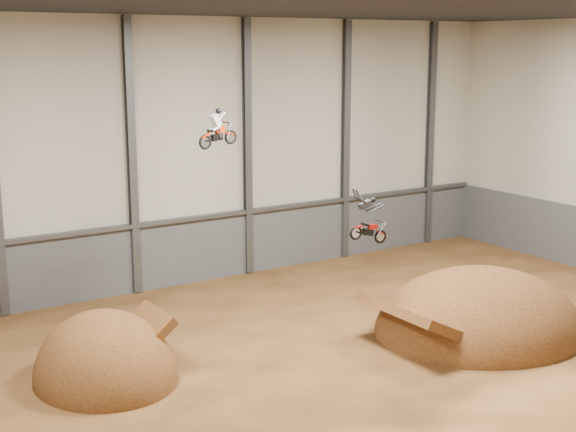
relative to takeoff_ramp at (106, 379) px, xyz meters
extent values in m
plane|color=#442812|center=(8.63, -5.05, 0.00)|extent=(40.00, 40.00, 0.00)
cube|color=#BAB6A5|center=(8.63, 9.95, 7.00)|extent=(40.00, 0.10, 14.00)
plane|color=black|center=(8.63, -5.05, 14.00)|extent=(40.00, 40.00, 0.00)
cube|color=#4F5256|center=(8.63, 9.85, 1.75)|extent=(39.80, 0.18, 3.50)
cube|color=#47494F|center=(8.63, 9.70, 3.55)|extent=(39.80, 0.35, 0.20)
cube|color=#47494F|center=(5.30, 9.75, 7.00)|extent=(0.40, 0.36, 13.90)
cube|color=#47494F|center=(11.97, 9.75, 7.00)|extent=(0.40, 0.36, 13.90)
cube|color=#47494F|center=(18.63, 9.75, 7.00)|extent=(0.40, 0.36, 13.90)
cube|color=#47494F|center=(25.30, 9.75, 7.00)|extent=(0.40, 0.36, 13.90)
ellipsoid|color=#422510|center=(0.00, 0.00, 0.00)|extent=(5.35, 6.18, 5.35)
ellipsoid|color=#422510|center=(15.89, -3.98, 0.00)|extent=(9.76, 8.63, 5.63)
camera|label=1|loc=(-9.70, -27.87, 12.51)|focal=50.00mm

